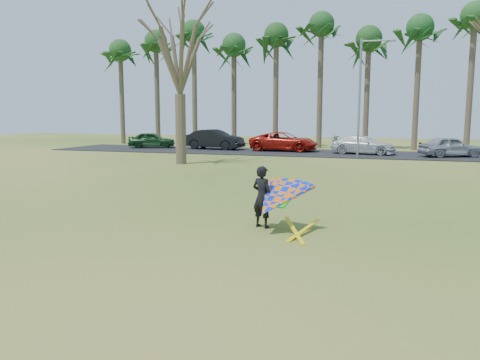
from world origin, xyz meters
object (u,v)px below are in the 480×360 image
(streetlight, at_px, (362,92))
(car_4, at_px, (450,147))
(car_3, at_px, (363,145))
(kite_flyer, at_px, (275,199))
(bare_tree_left, at_px, (179,47))
(car_1, at_px, (215,139))
(car_0, at_px, (152,140))
(car_2, at_px, (284,142))

(streetlight, relative_size, car_4, 1.93)
(car_4, bearing_deg, car_3, 60.25)
(streetlight, distance_m, kite_flyer, 21.62)
(bare_tree_left, xyz_separation_m, car_3, (10.19, 9.95, -6.18))
(car_1, xyz_separation_m, kite_flyer, (11.42, -25.27, -0.04))
(car_0, distance_m, car_1, 5.87)
(car_0, relative_size, kite_flyer, 1.69)
(car_0, distance_m, kite_flyer, 30.53)
(car_0, bearing_deg, car_3, -110.78)
(car_4, xyz_separation_m, kite_flyer, (-6.69, -23.75, 0.08))
(car_2, xyz_separation_m, car_4, (12.11, -1.47, -0.05))
(streetlight, distance_m, car_2, 8.19)
(bare_tree_left, height_order, kite_flyer, bare_tree_left)
(streetlight, bearing_deg, kite_flyer, -92.09)
(car_4, bearing_deg, kite_flyer, 139.48)
(car_0, bearing_deg, kite_flyer, -163.42)
(kite_flyer, bearing_deg, car_2, 102.14)
(kite_flyer, bearing_deg, streetlight, 87.91)
(car_2, bearing_deg, car_0, 92.38)
(car_0, bearing_deg, car_2, -107.64)
(bare_tree_left, bearing_deg, car_3, 44.33)
(car_4, distance_m, kite_flyer, 24.67)
(car_3, bearing_deg, car_2, 90.34)
(streetlight, xyz_separation_m, car_2, (-6.20, 3.91, -3.65))
(bare_tree_left, distance_m, car_2, 13.11)
(bare_tree_left, xyz_separation_m, car_4, (16.07, 9.44, -6.15))
(car_1, bearing_deg, streetlight, -101.38)
(car_2, height_order, car_3, car_2)
(car_0, distance_m, car_2, 11.87)
(car_1, relative_size, car_4, 1.21)
(car_3, bearing_deg, streetlight, -171.39)
(car_0, xyz_separation_m, car_1, (5.87, 0.11, 0.14))
(kite_flyer, bearing_deg, bare_tree_left, 123.26)
(kite_flyer, bearing_deg, car_0, 124.50)
(kite_flyer, bearing_deg, car_3, 88.10)
(streetlight, distance_m, car_0, 18.85)
(car_0, height_order, car_2, car_2)
(car_1, height_order, kite_flyer, kite_flyer)
(streetlight, relative_size, car_0, 1.98)
(car_1, bearing_deg, car_3, -88.12)
(bare_tree_left, height_order, streetlight, bare_tree_left)
(bare_tree_left, xyz_separation_m, car_1, (-2.04, 10.97, -6.03))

